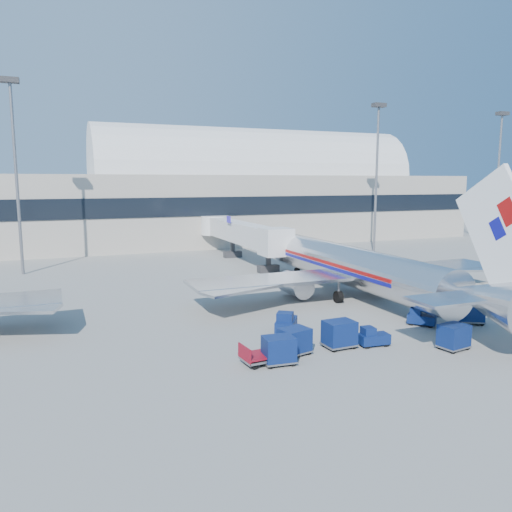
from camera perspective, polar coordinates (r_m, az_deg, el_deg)
name	(u,v)px	position (r m, az deg, el deg)	size (l,w,h in m)	color
ground	(281,321)	(39.89, 2.86, -7.45)	(260.00, 260.00, 0.00)	gray
terminal	(70,202)	(90.81, -20.53, 5.82)	(170.00, 28.15, 21.00)	#B2AA9E
airliner_main	(357,268)	(47.89, 11.50, -1.32)	(32.00, 37.26, 12.07)	silver
jetbridge_near	(238,232)	(70.10, -2.11, 2.76)	(4.40, 27.50, 6.25)	silver
mast_west	(14,148)	(64.96, -25.89, 11.06)	(2.00, 1.20, 22.60)	slate
mast_east	(377,156)	(79.65, 13.68, 11.04)	(2.00, 1.20, 22.60)	slate
mast_far_east	(499,159)	(96.33, 26.04, 9.96)	(2.00, 1.20, 22.60)	slate
barrier_near	(442,292)	(51.31, 20.47, -3.85)	(3.00, 0.55, 0.90)	#9E9E96
barrier_mid	(468,289)	(53.57, 23.08, -3.49)	(3.00, 0.55, 0.90)	#9E9E96
barrier_far	(493,286)	(55.93, 25.47, -3.15)	(3.00, 0.55, 0.90)	#9E9E96
tug_lead	(373,337)	(34.85, 13.19, -9.01)	(2.13, 1.21, 1.33)	#0A1B4F
tug_right	(421,317)	(40.68, 18.30, -6.67)	(2.11, 2.23, 1.34)	#0A1B4F
tug_left	(286,323)	(36.62, 3.43, -7.66)	(2.54, 2.87, 1.69)	#0A1B4F
cart_train_a	(339,334)	(33.92, 9.51, -8.73)	(2.14, 1.67, 1.83)	#0A1B4F
cart_train_b	(294,341)	(32.33, 4.42, -9.62)	(2.24, 1.89, 1.72)	#0A1B4F
cart_train_c	(279,350)	(30.65, 2.62, -10.64)	(2.05, 1.63, 1.71)	#0A1B4F
cart_solo_near	(454,336)	(35.64, 21.67, -8.52)	(2.10, 1.73, 1.67)	#0A1B4F
cart_solo_far	(470,311)	(42.46, 23.27, -5.84)	(2.50, 2.33, 1.77)	#0A1B4F
cart_open_red	(262,357)	(30.81, 0.67, -11.42)	(2.53, 1.89, 0.64)	slate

